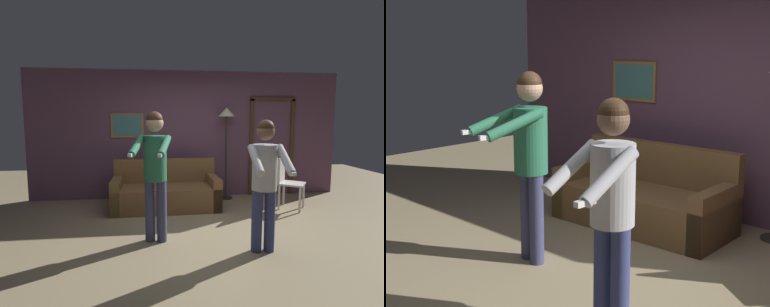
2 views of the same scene
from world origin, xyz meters
The scene contains 5 objects.
ground_plane centered at (0.00, 0.00, 0.00)m, with size 12.00×12.00×0.00m, color #9B8A66.
back_wall_assembly centered at (0.01, 2.26, 1.30)m, with size 6.40×0.10×2.60m.
couch centered at (-0.51, 1.46, 0.28)m, with size 1.91×0.88×0.87m.
person_standing_left centered at (-0.70, -0.05, 1.05)m, with size 0.53×0.74×1.72m.
person_standing_right centered at (0.61, -0.51, 0.97)m, with size 0.46×0.66×1.62m.
Camera 2 is at (2.74, -3.15, 1.96)m, focal length 50.00 mm.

